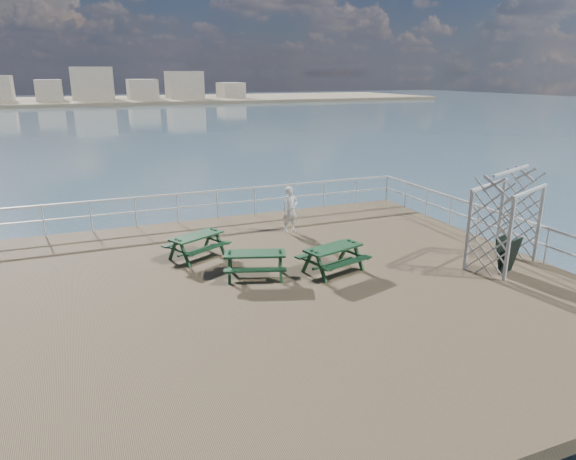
# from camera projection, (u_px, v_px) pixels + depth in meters

# --- Properties ---
(ground) EXTENTS (18.00, 14.00, 0.30)m
(ground) POSITION_uv_depth(u_px,v_px,m) (231.00, 300.00, 12.68)
(ground) COLOR brown
(ground) RESTS_ON ground
(sea_backdrop) EXTENTS (300.00, 300.00, 9.20)m
(sea_backdrop) POSITION_uv_depth(u_px,v_px,m) (135.00, 96.00, 135.98)
(sea_backdrop) COLOR #405E6C
(sea_backdrop) RESTS_ON ground
(railing) EXTENTS (17.77, 13.76, 1.10)m
(railing) POSITION_uv_depth(u_px,v_px,m) (203.00, 232.00, 14.63)
(railing) COLOR silver
(railing) RESTS_ON ground
(picnic_table_b) EXTENTS (1.93, 1.74, 0.78)m
(picnic_table_b) POSITION_uv_depth(u_px,v_px,m) (255.00, 259.00, 13.56)
(picnic_table_b) COLOR #163D1C
(picnic_table_b) RESTS_ON ground
(picnic_table_c) EXTENTS (2.01, 1.87, 0.78)m
(picnic_table_c) POSITION_uv_depth(u_px,v_px,m) (197.00, 241.00, 15.04)
(picnic_table_c) COLOR #163D1C
(picnic_table_c) RESTS_ON ground
(picnic_table_e) EXTENTS (1.97, 1.75, 0.81)m
(picnic_table_e) POSITION_uv_depth(u_px,v_px,m) (333.00, 253.00, 13.95)
(picnic_table_e) COLOR #163D1C
(picnic_table_e) RESTS_ON ground
(trellis_arbor) EXTENTS (2.49, 1.94, 2.75)m
(trellis_arbor) POSITION_uv_depth(u_px,v_px,m) (505.00, 224.00, 14.17)
(trellis_arbor) COLOR silver
(trellis_arbor) RESTS_ON ground
(sandwich_board) EXTENTS (0.73, 0.63, 1.02)m
(sandwich_board) POSITION_uv_depth(u_px,v_px,m) (507.00, 255.00, 13.87)
(sandwich_board) COLOR black
(sandwich_board) RESTS_ON ground
(person) EXTENTS (0.62, 0.45, 1.57)m
(person) POSITION_uv_depth(u_px,v_px,m) (290.00, 210.00, 17.37)
(person) COLOR white
(person) RESTS_ON ground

